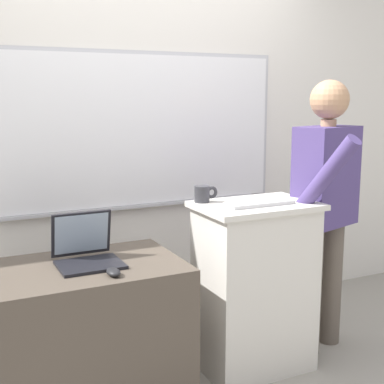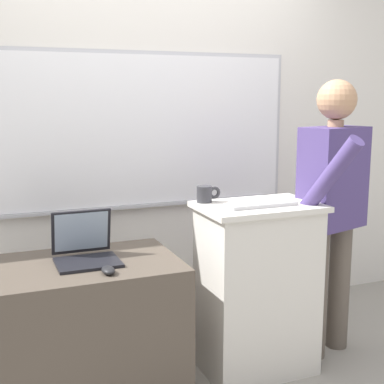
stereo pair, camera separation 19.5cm
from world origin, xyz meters
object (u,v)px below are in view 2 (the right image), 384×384
(side_desk, at_px, (86,334))
(lectern_podium, at_px, (257,288))
(laptop, at_px, (85,247))
(computer_mouse_by_laptop, at_px, (108,270))
(coffee_mug, at_px, (206,194))
(wireless_keyboard, at_px, (261,204))
(person_presenter, at_px, (333,200))

(side_desk, bearing_deg, lectern_podium, -1.17)
(laptop, relative_size, computer_mouse_by_laptop, 3.03)
(coffee_mug, bearing_deg, lectern_podium, -31.53)
(computer_mouse_by_laptop, xyz_separation_m, coffee_mug, (0.63, 0.34, 0.25))
(side_desk, bearing_deg, wireless_keyboard, -4.61)
(wireless_keyboard, bearing_deg, coffee_mug, 138.04)
(side_desk, xyz_separation_m, computer_mouse_by_laptop, (0.08, -0.21, 0.39))
(lectern_podium, distance_m, computer_mouse_by_laptop, 0.94)
(computer_mouse_by_laptop, relative_size, coffee_mug, 0.72)
(lectern_podium, relative_size, coffee_mug, 6.98)
(wireless_keyboard, bearing_deg, computer_mouse_by_laptop, -171.48)
(person_presenter, xyz_separation_m, coffee_mug, (-0.75, 0.13, 0.07))
(lectern_podium, distance_m, side_desk, 0.97)
(side_desk, distance_m, person_presenter, 1.57)
(side_desk, bearing_deg, coffee_mug, 10.67)
(side_desk, xyz_separation_m, laptop, (0.02, 0.04, 0.43))
(laptop, xyz_separation_m, coffee_mug, (0.69, 0.09, 0.21))
(person_presenter, height_order, laptop, person_presenter)
(lectern_podium, xyz_separation_m, computer_mouse_by_laptop, (-0.88, -0.19, 0.27))
(wireless_keyboard, distance_m, computer_mouse_by_laptop, 0.90)
(person_presenter, xyz_separation_m, laptop, (-1.44, 0.04, -0.14))
(side_desk, relative_size, computer_mouse_by_laptop, 9.31)
(lectern_podium, distance_m, wireless_keyboard, 0.49)
(laptop, distance_m, coffee_mug, 0.73)
(laptop, bearing_deg, coffee_mug, 7.47)
(lectern_podium, xyz_separation_m, coffee_mug, (-0.25, 0.15, 0.53))
(lectern_podium, bearing_deg, coffee_mug, 148.47)
(wireless_keyboard, height_order, computer_mouse_by_laptop, wireless_keyboard)
(lectern_podium, xyz_separation_m, wireless_keyboard, (-0.02, -0.06, 0.49))
(coffee_mug, bearing_deg, person_presenter, -10.13)
(laptop, bearing_deg, lectern_podium, -3.81)
(lectern_podium, relative_size, person_presenter, 0.59)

